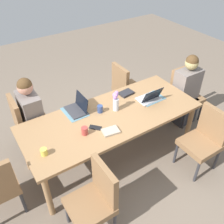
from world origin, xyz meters
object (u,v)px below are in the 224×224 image
Objects in this scene: chair_far_right_mid at (205,138)px; coffee_mug_centre_left at (100,109)px; book_blue_cover at (126,93)px; laptop_head_left_left_mid at (150,98)px; book_red_cover at (111,131)px; chair_far_right_far at (95,197)px; coffee_mug_near_right at (85,131)px; chair_near_left_far at (126,86)px; dining_table at (112,119)px; person_head_left_left_mid at (185,94)px; coffee_mug_near_left at (44,152)px; flower_vase at (116,101)px; chair_near_left_near at (27,121)px; phone_black at (95,128)px; laptop_near_left_near at (78,108)px; chair_head_left_left_mid at (184,92)px; person_near_left_near at (33,120)px.

coffee_mug_centre_left is (1.02, -0.95, 0.29)m from chair_far_right_mid.
chair_far_right_mid reaches higher than book_blue_cover.
book_red_cover is at bearing 17.54° from laptop_head_left_left_mid.
chair_far_right_far is 9.25× the size of coffee_mug_near_right.
chair_near_left_far is 9.05× the size of coffee_mug_centre_left.
chair_far_right_far is (0.72, 0.79, -0.17)m from dining_table.
chair_far_right_mid is (0.51, 0.84, -0.03)m from person_head_left_left_mid.
chair_far_right_far is at bearing 54.22° from book_red_cover.
chair_far_right_far is 1.58m from laptop_head_left_left_mid.
chair_far_right_far is 10.96× the size of coffee_mug_near_left.
coffee_mug_near_left is at bearing 12.77° from flower_vase.
dining_table is 1.22m from chair_near_left_near.
chair_near_left_far is 1.59m from chair_far_right_mid.
person_head_left_left_mid is at bearing -121.13° from chair_far_right_mid.
coffee_mug_near_left is at bearing 5.09° from person_head_left_left_mid.
coffee_mug_near_right is at bearing -121.92° from phone_black.
book_blue_cover is (-0.34, -0.23, -0.13)m from flower_vase.
chair_near_left_far is at bearing -133.64° from chair_far_right_far.
coffee_mug_near_left is at bearing 37.41° from laptop_near_left_near.
coffee_mug_centre_left is at bearing -55.87° from dining_table.
chair_far_right_far is 4.50× the size of book_blue_cover.
laptop_near_left_near is 1.60× the size of book_red_cover.
flower_vase is (-1.02, 0.71, 0.38)m from chair_near_left_near.
person_head_left_left_mid reaches higher than laptop_head_left_left_mid.
coffee_mug_near_right is (0.46, 0.13, 0.12)m from dining_table.
chair_near_left_near is 9.25× the size of coffee_mug_near_right.
dining_table is 1.50m from chair_head_left_left_mid.
chair_near_left_near is 2.50m from chair_head_left_left_mid.
chair_head_left_left_mid is 1.10m from book_blue_cover.
chair_near_left_far reaches higher than phone_black.
laptop_head_left_left_mid is (0.80, 0.05, 0.25)m from person_head_left_left_mid.
person_near_left_near reaches higher than chair_far_right_far.
chair_near_left_far is 3.09× the size of flower_vase.
laptop_head_left_left_mid reaches higher than coffee_mug_near_right.
chair_head_left_left_mid is at bearing -128.76° from person_head_left_left_mid.
person_near_left_near is 0.94m from coffee_mug_near_left.
dining_table is 23.73× the size of coffee_mug_centre_left.
laptop_head_left_left_mid is 0.74m from coffee_mug_centre_left.
chair_near_left_far is 1.05m from flower_vase.
coffee_mug_centre_left reaches higher than coffee_mug_near_right.
flower_vase is at bearing -160.97° from coffee_mug_near_right.
book_blue_cover is at bearing 76.16° from phone_black.
chair_near_left_near reaches higher than coffee_mug_near_right.
chair_far_right_far reaches higher than book_red_cover.
flower_vase is 1.46× the size of book_red_cover.
chair_far_right_far is 1.61m from book_blue_cover.
phone_black is at bearing 38.85° from chair_near_left_far.
chair_far_right_mid is 1.57m from coffee_mug_near_right.
chair_head_left_left_mid reaches higher than dining_table.
chair_near_left_far is 9.25× the size of coffee_mug_near_right.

